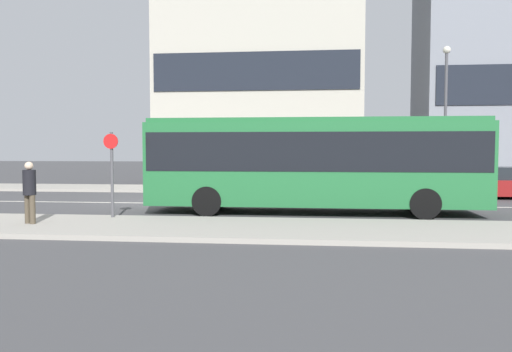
# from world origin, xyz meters

# --- Properties ---
(ground_plane) EXTENTS (120.00, 120.00, 0.00)m
(ground_plane) POSITION_xyz_m (0.00, 0.00, 0.00)
(ground_plane) COLOR #444447
(sidewalk_near) EXTENTS (44.00, 3.50, 0.13)m
(sidewalk_near) POSITION_xyz_m (0.00, -6.25, 0.07)
(sidewalk_near) COLOR #A39E93
(sidewalk_near) RESTS_ON ground_plane
(sidewalk_far) EXTENTS (44.00, 3.50, 0.13)m
(sidewalk_far) POSITION_xyz_m (0.00, 6.25, 0.07)
(sidewalk_far) COLOR #A39E93
(sidewalk_far) RESTS_ON ground_plane
(lane_centerline) EXTENTS (41.80, 0.16, 0.01)m
(lane_centerline) POSITION_xyz_m (0.00, 0.00, 0.00)
(lane_centerline) COLOR silver
(lane_centerline) RESTS_ON ground_plane
(city_bus) EXTENTS (11.02, 2.58, 3.16)m
(city_bus) POSITION_xyz_m (6.44, -2.30, 1.82)
(city_bus) COLOR #236B38
(city_bus) RESTS_ON ground_plane
(parked_car_0) EXTENTS (4.03, 1.83, 1.37)m
(parked_car_0) POSITION_xyz_m (14.43, 3.53, 0.65)
(parked_car_0) COLOR maroon
(parked_car_0) RESTS_ON ground_plane
(pedestrian_near_stop) EXTENTS (0.34, 0.34, 1.69)m
(pedestrian_near_stop) POSITION_xyz_m (-1.24, -6.41, 1.09)
(pedestrian_near_stop) COLOR #4C4233
(pedestrian_near_stop) RESTS_ON sidewalk_near
(bus_stop_sign) EXTENTS (0.44, 0.12, 2.53)m
(bus_stop_sign) POSITION_xyz_m (0.50, -4.96, 1.61)
(bus_stop_sign) COLOR #4C4C51
(bus_stop_sign) RESTS_ON sidewalk_near
(street_lamp) EXTENTS (0.36, 0.36, 6.88)m
(street_lamp) POSITION_xyz_m (12.76, 5.57, 4.33)
(street_lamp) COLOR #4C4C51
(street_lamp) RESTS_ON sidewalk_far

